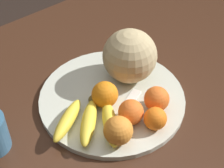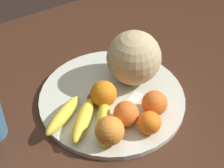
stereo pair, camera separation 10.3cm
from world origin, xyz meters
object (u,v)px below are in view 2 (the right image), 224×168
Objects in this scene: banana_bunch at (84,119)px; produce_tag at (132,100)px; orange_mid_center at (110,131)px; orange_front_left at (126,114)px; orange_back_right at (149,123)px; fruit_bowl at (112,98)px; kitchen_table at (100,134)px; orange_front_right at (104,94)px; melon at (134,58)px; orange_back_left at (155,103)px.

produce_tag is (0.15, 0.01, -0.02)m from banana_bunch.
orange_front_left is at bearing 23.46° from orange_mid_center.
orange_back_right is at bearing -124.45° from produce_tag.
fruit_bowl is at bearing 96.69° from orange_back_right.
kitchen_table is 7.12× the size of banana_bunch.
fruit_bowl is 5.65× the size of orange_front_right.
produce_tag is (-0.05, -0.08, -0.08)m from melon.
orange_back_right is 0.12m from produce_tag.
kitchen_table is 0.13m from banana_bunch.
orange_front_right is (0.08, 0.04, 0.02)m from banana_bunch.
orange_front_right is at bearing 38.49° from kitchen_table.
fruit_bowl is at bearing 121.53° from orange_back_left.
orange_front_left is at bearing -58.88° from kitchen_table.
orange_front_left is at bearing -100.10° from fruit_bowl.
melon reaches higher than orange_back_left.
banana_bunch is 3.03× the size of orange_back_left.
kitchen_table is 3.61× the size of fruit_bowl.
orange_back_right is (0.02, -0.16, 0.04)m from fruit_bowl.
fruit_bowl is 0.13m from banana_bunch.
kitchen_table is 19.36× the size of produce_tag.
fruit_bowl is at bearing 27.37° from kitchen_table.
orange_front_right is at bearing -164.05° from fruit_bowl.
orange_mid_center is at bearing -172.31° from orange_back_left.
melon reaches higher than orange_mid_center.
fruit_bowl is at bearing 79.90° from orange_front_left.
banana_bunch is 2.72× the size of produce_tag.
orange_back_left reaches higher than orange_front_left.
produce_tag is (0.02, 0.11, -0.03)m from orange_back_right.
melon is 0.75× the size of banana_bunch.
orange_back_right reaches higher than banana_bunch.
orange_front_right is 0.09m from produce_tag.
orange_front_right is 0.13m from orange_mid_center.
orange_back_left is (0.13, -0.08, 0.13)m from kitchen_table.
kitchen_table is at bearing 148.37° from orange_back_left.
orange_front_right is (0.03, 0.02, 0.14)m from kitchen_table.
melon is 0.12m from produce_tag.
produce_tag is at bearing -125.64° from melon.
fruit_bowl is 0.06m from orange_front_right.
orange_front_right reaches higher than fruit_bowl.
melon is (0.15, 0.07, 0.18)m from kitchen_table.
orange_front_right reaches higher than orange_back_left.
orange_back_right is at bearing -70.76° from orange_front_right.
orange_back_right is (-0.08, -0.19, -0.05)m from melon.
produce_tag is at bearing 112.28° from orange_back_left.
melon is 0.14m from orange_front_right.
melon is 2.05× the size of produce_tag.
orange_front_right is (-0.03, -0.01, 0.04)m from fruit_bowl.
orange_front_left reaches higher than produce_tag.
melon is at bearing 23.14° from kitchen_table.
orange_back_right is at bearing -111.75° from melon.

